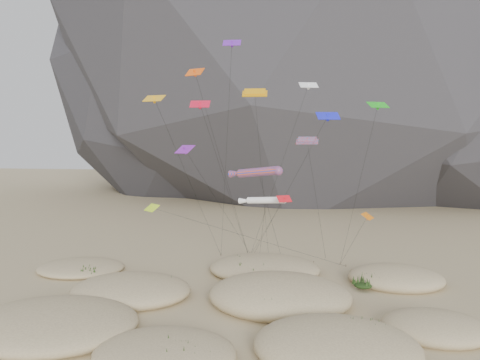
% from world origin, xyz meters
% --- Properties ---
extents(ground, '(500.00, 500.00, 0.00)m').
position_xyz_m(ground, '(0.00, 0.00, 0.00)').
color(ground, '#CCB789').
rests_on(ground, ground).
extents(dunes, '(51.50, 36.20, 3.95)m').
position_xyz_m(dunes, '(-1.83, 3.71, 0.70)').
color(dunes, '#CCB789').
rests_on(dunes, ground).
extents(dune_grass, '(41.93, 28.58, 1.49)m').
position_xyz_m(dune_grass, '(0.35, 2.77, 0.84)').
color(dune_grass, black).
rests_on(dune_grass, ground).
extents(kite_stakes, '(18.16, 5.44, 0.30)m').
position_xyz_m(kite_stakes, '(2.08, 22.93, 0.15)').
color(kite_stakes, '#3F2D1E').
rests_on(kite_stakes, ground).
extents(rainbow_tube_kite, '(6.94, 11.11, 14.12)m').
position_xyz_m(rainbow_tube_kite, '(-0.46, 12.21, 13.29)').
color(rainbow_tube_kite, '#F15419').
rests_on(rainbow_tube_kite, ground).
extents(white_tube_kite, '(5.53, 15.94, 11.19)m').
position_xyz_m(white_tube_kite, '(1.08, 7.05, 10.60)').
color(white_tube_kite, white).
rests_on(white_tube_kite, ground).
extents(orange_parafoil, '(2.97, 13.85, 23.03)m').
position_xyz_m(orange_parafoil, '(-0.65, 12.10, 22.28)').
color(orange_parafoil, orange).
rests_on(orange_parafoil, ground).
extents(multi_parafoil, '(3.55, 15.10, 17.44)m').
position_xyz_m(multi_parafoil, '(5.44, 12.06, 16.79)').
color(multi_parafoil, '#FF1F1A').
rests_on(multi_parafoil, ground).
extents(delta_kites, '(28.01, 21.30, 28.44)m').
position_xyz_m(delta_kites, '(-1.36, 10.64, 18.44)').
color(delta_kites, red).
rests_on(delta_kites, ground).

